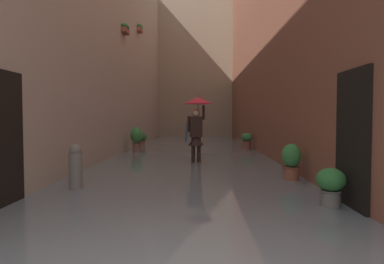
{
  "coord_description": "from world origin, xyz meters",
  "views": [
    {
      "loc": [
        -0.36,
        2.13,
        1.47
      ],
      "look_at": [
        -0.1,
        -9.2,
        0.97
      ],
      "focal_mm": 32.06,
      "sensor_mm": 36.0,
      "label": 1
    }
  ],
  "objects_px": {
    "person_wading": "(197,118)",
    "potted_plant_near_right": "(136,138)",
    "potted_plant_mid_left": "(247,140)",
    "potted_plant_far_left": "(291,162)",
    "potted_plant_near_left": "(331,186)",
    "potted_plant_far_right": "(142,138)",
    "mooring_bollard": "(76,168)"
  },
  "relations": [
    {
      "from": "person_wading",
      "to": "potted_plant_far_right",
      "type": "bearing_deg",
      "value": -65.7
    },
    {
      "from": "potted_plant_far_left",
      "to": "potted_plant_mid_left",
      "type": "bearing_deg",
      "value": -90.06
    },
    {
      "from": "potted_plant_far_right",
      "to": "potted_plant_near_left",
      "type": "bearing_deg",
      "value": 113.34
    },
    {
      "from": "potted_plant_mid_left",
      "to": "potted_plant_far_right",
      "type": "bearing_deg",
      "value": -19.13
    },
    {
      "from": "person_wading",
      "to": "potted_plant_near_right",
      "type": "height_order",
      "value": "person_wading"
    },
    {
      "from": "potted_plant_far_right",
      "to": "potted_plant_near_right",
      "type": "bearing_deg",
      "value": 94.38
    },
    {
      "from": "potted_plant_mid_left",
      "to": "mooring_bollard",
      "type": "relative_size",
      "value": 0.82
    },
    {
      "from": "mooring_bollard",
      "to": "potted_plant_far_left",
      "type": "bearing_deg",
      "value": -166.95
    },
    {
      "from": "potted_plant_far_left",
      "to": "potted_plant_near_left",
      "type": "xyz_separation_m",
      "value": [
        -0.01,
        2.29,
        -0.07
      ]
    },
    {
      "from": "potted_plant_near_right",
      "to": "potted_plant_mid_left",
      "type": "height_order",
      "value": "potted_plant_near_right"
    },
    {
      "from": "potted_plant_far_right",
      "to": "potted_plant_mid_left",
      "type": "xyz_separation_m",
      "value": [
        -4.88,
        1.69,
        0.03
      ]
    },
    {
      "from": "mooring_bollard",
      "to": "potted_plant_near_left",
      "type": "bearing_deg",
      "value": 164.39
    },
    {
      "from": "potted_plant_mid_left",
      "to": "mooring_bollard",
      "type": "xyz_separation_m",
      "value": [
        4.48,
        8.37,
        0.02
      ]
    },
    {
      "from": "potted_plant_far_left",
      "to": "mooring_bollard",
      "type": "relative_size",
      "value": 0.93
    },
    {
      "from": "person_wading",
      "to": "potted_plant_far_left",
      "type": "distance_m",
      "value": 3.78
    },
    {
      "from": "potted_plant_mid_left",
      "to": "potted_plant_near_left",
      "type": "distance_m",
      "value": 9.62
    },
    {
      "from": "potted_plant_far_left",
      "to": "potted_plant_mid_left",
      "type": "xyz_separation_m",
      "value": [
        -0.01,
        -7.33,
        -0.02
      ]
    },
    {
      "from": "potted_plant_far_left",
      "to": "potted_plant_far_right",
      "type": "distance_m",
      "value": 10.26
    },
    {
      "from": "mooring_bollard",
      "to": "person_wading",
      "type": "bearing_deg",
      "value": -120.33
    },
    {
      "from": "potted_plant_far_left",
      "to": "potted_plant_mid_left",
      "type": "distance_m",
      "value": 7.33
    },
    {
      "from": "person_wading",
      "to": "potted_plant_near_right",
      "type": "relative_size",
      "value": 2.07
    },
    {
      "from": "potted_plant_mid_left",
      "to": "potted_plant_near_right",
      "type": "bearing_deg",
      "value": 10.11
    },
    {
      "from": "potted_plant_far_right",
      "to": "potted_plant_far_left",
      "type": "bearing_deg",
      "value": 118.38
    },
    {
      "from": "person_wading",
      "to": "mooring_bollard",
      "type": "xyz_separation_m",
      "value": [
        2.34,
        4.0,
        -0.98
      ]
    },
    {
      "from": "person_wading",
      "to": "potted_plant_near_right",
      "type": "bearing_deg",
      "value": -54.26
    },
    {
      "from": "potted_plant_far_right",
      "to": "mooring_bollard",
      "type": "distance_m",
      "value": 10.07
    },
    {
      "from": "potted_plant_near_right",
      "to": "potted_plant_far_right",
      "type": "relative_size",
      "value": 1.46
    },
    {
      "from": "potted_plant_near_right",
      "to": "potted_plant_near_left",
      "type": "xyz_separation_m",
      "value": [
        -4.69,
        8.78,
        -0.21
      ]
    },
    {
      "from": "person_wading",
      "to": "potted_plant_far_left",
      "type": "xyz_separation_m",
      "value": [
        -2.14,
        2.96,
        -0.98
      ]
    },
    {
      "from": "potted_plant_far_right",
      "to": "potted_plant_near_left",
      "type": "height_order",
      "value": "potted_plant_far_right"
    },
    {
      "from": "person_wading",
      "to": "potted_plant_far_left",
      "type": "height_order",
      "value": "person_wading"
    },
    {
      "from": "person_wading",
      "to": "potted_plant_mid_left",
      "type": "relative_size",
      "value": 2.83
    }
  ]
}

